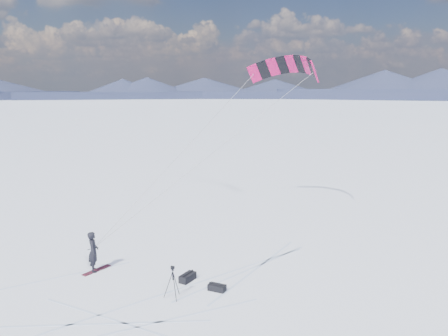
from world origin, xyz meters
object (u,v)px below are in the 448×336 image
gear_bag_a (188,277)px  snowboard (97,270)px  tripod (173,277)px  gear_bag_b (217,287)px  snowkiter (94,271)px

gear_bag_a → snowboard: bearing=106.2°
tripod → gear_bag_a: bearing=17.9°
tripod → gear_bag_b: size_ratio=1.72×
snowkiter → gear_bag_b: (4.32, -4.45, 0.15)m
snowkiter → snowboard: snowkiter is taller
snowkiter → tripod: (2.41, -4.22, 0.90)m
tripod → gear_bag_b: bearing=-36.5°
snowboard → tripod: 4.89m
gear_bag_a → gear_bag_b: (0.76, -1.48, -0.02)m
snowkiter → gear_bag_b: bearing=-125.6°
snowkiter → snowboard: bearing=-76.5°
snowkiter → snowboard: 0.11m
snowboard → gear_bag_b: (4.21, -4.45, 0.13)m
snowboard → gear_bag_a: bearing=-68.3°
gear_bag_a → gear_bag_b: gear_bag_a is taller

